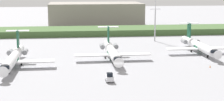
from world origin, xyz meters
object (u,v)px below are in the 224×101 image
regional_jet_second (112,51)px  regional_jet_nearest (13,58)px  regional_jet_third (199,46)px  safety_cone_front_marker (210,66)px  antenna_mast (155,21)px  baggage_tug (109,78)px

regional_jet_second → regional_jet_nearest: bearing=-166.7°
regional_jet_nearest → regional_jet_third: bearing=13.3°
regional_jet_nearest → safety_cone_front_marker: 54.59m
regional_jet_third → antenna_mast: (-8.66, 26.46, 5.74)m
regional_jet_second → antenna_mast: antenna_mast is taller
regional_jet_third → baggage_tug: bearing=-136.5°
antenna_mast → baggage_tug: bearing=-113.1°
regional_jet_second → safety_cone_front_marker: 29.19m
baggage_tug → safety_cone_front_marker: bearing=21.1°
regional_jet_third → safety_cone_front_marker: bearing=-101.7°
regional_jet_nearest → baggage_tug: bearing=-36.1°
regional_jet_second → regional_jet_third: same height
regional_jet_nearest → baggage_tug: 30.77m
safety_cone_front_marker → regional_jet_nearest: bearing=172.8°
baggage_tug → regional_jet_third: bearing=43.5°
regional_jet_second → baggage_tug: bearing=-98.0°
regional_jet_nearest → regional_jet_third: (58.38, 13.77, 0.00)m
regional_jet_third → antenna_mast: size_ratio=1.57×
antenna_mast → regional_jet_second: bearing=-122.5°
regional_jet_second → antenna_mast: (21.40, 33.55, 5.74)m
antenna_mast → safety_cone_front_marker: (4.39, -47.03, -8.00)m
regional_jet_nearest → baggage_tug: regional_jet_nearest is taller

